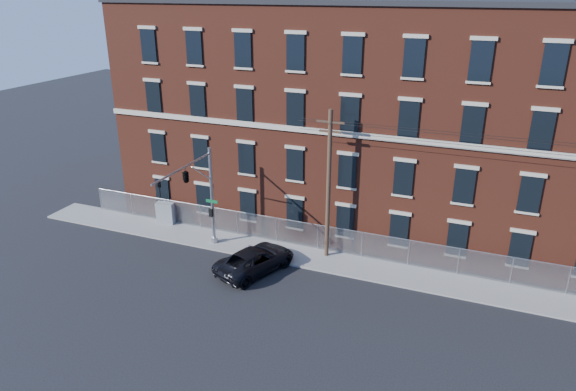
# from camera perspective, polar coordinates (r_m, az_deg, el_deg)

# --- Properties ---
(ground) EXTENTS (140.00, 140.00, 0.00)m
(ground) POSITION_cam_1_polar(r_m,az_deg,el_deg) (32.01, -2.43, -10.45)
(ground) COLOR black
(ground) RESTS_ON ground
(sidewalk) EXTENTS (65.00, 3.00, 0.12)m
(sidewalk) POSITION_cam_1_polar(r_m,az_deg,el_deg) (34.16, 20.26, -9.57)
(sidewalk) COLOR gray
(sidewalk) RESTS_ON ground
(mill_building) EXTENTS (55.30, 14.32, 16.30)m
(mill_building) POSITION_cam_1_polar(r_m,az_deg,el_deg) (39.57, 22.43, 7.13)
(mill_building) COLOR #602718
(mill_building) RESTS_ON ground
(chain_link_fence) EXTENTS (59.06, 0.06, 1.85)m
(chain_link_fence) POSITION_cam_1_polar(r_m,az_deg,el_deg) (34.82, 20.58, -7.11)
(chain_link_fence) COLOR #A5A8AD
(chain_link_fence) RESTS_ON ground
(traffic_signal_mast) EXTENTS (0.90, 6.75, 7.00)m
(traffic_signal_mast) POSITION_cam_1_polar(r_m,az_deg,el_deg) (33.96, -10.34, 1.31)
(traffic_signal_mast) COLOR #9EA0A5
(traffic_signal_mast) RESTS_ON ground
(utility_pole_near) EXTENTS (1.80, 0.28, 10.00)m
(utility_pole_near) POSITION_cam_1_polar(r_m,az_deg,el_deg) (33.71, 4.43, 1.37)
(utility_pole_near) COLOR #463123
(utility_pole_near) RESTS_ON ground
(pickup_truck) EXTENTS (4.46, 6.14, 1.55)m
(pickup_truck) POSITION_cam_1_polar(r_m,az_deg,el_deg) (33.90, -3.57, -6.98)
(pickup_truck) COLOR black
(pickup_truck) RESTS_ON ground
(utility_cabinet) EXTENTS (1.42, 0.88, 1.65)m
(utility_cabinet) POSITION_cam_1_polar(r_m,az_deg,el_deg) (41.18, -13.16, -1.86)
(utility_cabinet) COLOR gray
(utility_cabinet) RESTS_ON sidewalk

